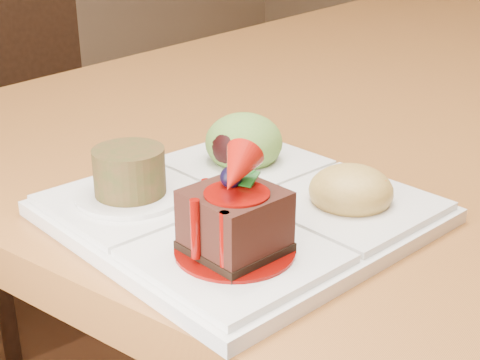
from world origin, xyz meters
The scene contains 2 objects.
chair_left centered at (-1.00, -0.24, 0.53)m, with size 0.51×0.51×0.94m.
sampler_plate centered at (0.02, -0.75, 0.77)m, with size 0.31×0.31×0.10m.
Camera 1 is at (0.32, -1.16, 1.00)m, focal length 50.00 mm.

